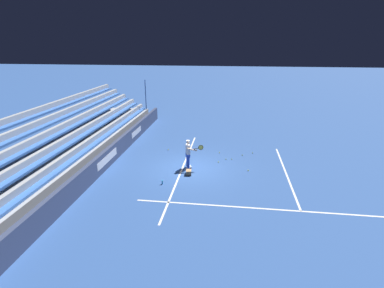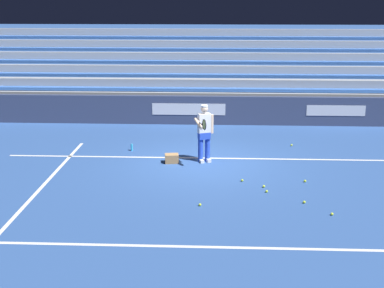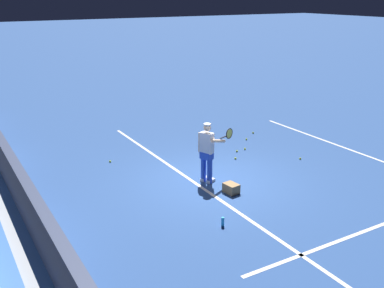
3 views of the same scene
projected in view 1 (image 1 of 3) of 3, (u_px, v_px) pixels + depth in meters
ground_plane at (191, 168)px, 17.81m from camera, size 160.00×160.00×0.00m
court_baseline_white at (183, 168)px, 17.87m from camera, size 12.00×0.10×0.01m
court_sideline_white at (266, 209)px, 13.45m from camera, size 0.10×12.00×0.01m
court_service_line_white at (286, 173)px, 17.11m from camera, size 8.22×0.10×0.01m
back_wall_sponsor_board at (110, 155)px, 18.26m from camera, size 23.06×0.25×1.10m
bleacher_stand at (69, 150)px, 18.51m from camera, size 21.91×4.00×3.85m
tennis_player at (188, 154)px, 17.58m from camera, size 0.58×1.07×1.71m
ball_box_cardboard at (189, 172)px, 16.91m from camera, size 0.44×0.35×0.26m
tennis_ball_far_left at (219, 162)px, 18.63m from camera, size 0.07×0.07×0.07m
tennis_ball_midcourt at (253, 153)px, 20.16m from camera, size 0.07×0.07×0.07m
tennis_ball_on_baseline at (248, 170)px, 17.40m from camera, size 0.07×0.07×0.07m
tennis_ball_by_box at (232, 159)px, 19.07m from camera, size 0.07×0.07×0.07m
tennis_ball_stray_back at (226, 159)px, 19.08m from camera, size 0.07×0.07×0.07m
tennis_ball_far_right at (219, 153)px, 20.20m from camera, size 0.07×0.07×0.07m
tennis_ball_toward_net at (168, 150)px, 20.75m from camera, size 0.07×0.07×0.07m
tennis_ball_near_player at (242, 155)px, 19.77m from camera, size 0.07×0.07×0.07m
water_bottle at (162, 182)px, 15.77m from camera, size 0.07×0.07×0.22m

